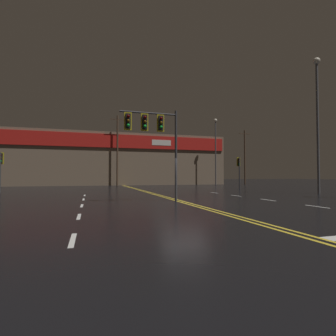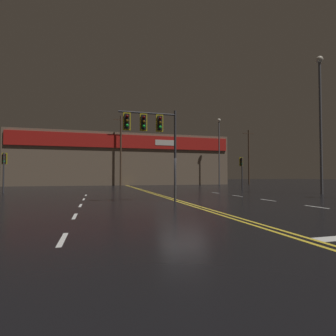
{
  "view_description": "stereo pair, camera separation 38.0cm",
  "coord_description": "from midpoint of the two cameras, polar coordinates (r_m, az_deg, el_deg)",
  "views": [
    {
      "loc": [
        -5.03,
        -13.57,
        1.46
      ],
      "look_at": [
        0.0,
        3.23,
        2.0
      ],
      "focal_mm": 28.0,
      "sensor_mm": 36.0,
      "label": 1
    },
    {
      "loc": [
        -4.66,
        -13.68,
        1.46
      ],
      "look_at": [
        0.0,
        3.23,
        2.0
      ],
      "focal_mm": 28.0,
      "sensor_mm": 36.0,
      "label": 2
    }
  ],
  "objects": [
    {
      "name": "building_backdrop",
      "position": [
        46.58,
        -9.42,
        1.63
      ],
      "size": [
        35.06,
        10.23,
        8.37
      ],
      "color": "#7A6651",
      "rests_on": "ground"
    },
    {
      "name": "road_markings",
      "position": [
        13.32,
        11.33,
        -8.0
      ],
      "size": [
        16.01,
        60.0,
        0.01
      ],
      "color": "gold",
      "rests_on": "ground"
    },
    {
      "name": "traffic_signal_corner_northeast",
      "position": [
        30.2,
        16.06,
        0.48
      ],
      "size": [
        0.42,
        0.36,
        3.55
      ],
      "color": "#38383D",
      "rests_on": "ground"
    },
    {
      "name": "streetlight_median_approach",
      "position": [
        25.39,
        30.61,
        11.23
      ],
      "size": [
        0.56,
        0.56,
        11.35
      ],
      "color": "#59595E",
      "rests_on": "ground"
    },
    {
      "name": "traffic_signal_median",
      "position": [
        15.14,
        -2.95,
        8.39
      ],
      "size": [
        3.36,
        0.36,
        5.3
      ],
      "color": "#38383D",
      "rests_on": "ground"
    },
    {
      "name": "ground_plane",
      "position": [
        14.53,
        4.17,
        -7.52
      ],
      "size": [
        200.0,
        200.0,
        0.0
      ],
      "primitive_type": "plane",
      "color": "black"
    },
    {
      "name": "traffic_signal_corner_northwest",
      "position": [
        26.46,
        -31.74,
        0.86
      ],
      "size": [
        0.42,
        0.36,
        3.47
      ],
      "color": "#38383D",
      "rests_on": "ground"
    },
    {
      "name": "streetlight_near_left",
      "position": [
        43.91,
        11.3,
        5.3
      ],
      "size": [
        0.56,
        0.56,
        10.92
      ],
      "color": "#59595E",
      "rests_on": "ground"
    },
    {
      "name": "utility_pole_row",
      "position": [
        40.71,
        -9.0,
        3.44
      ],
      "size": [
        45.04,
        0.26,
        10.72
      ],
      "color": "#4C3828",
      "rests_on": "ground"
    }
  ]
}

